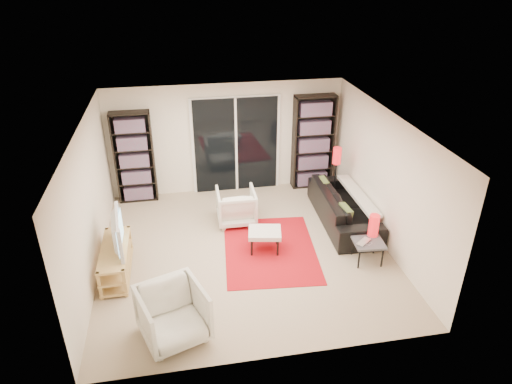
# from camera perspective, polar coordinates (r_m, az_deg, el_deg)

# --- Properties ---
(floor) EXTENTS (5.00, 5.00, 0.00)m
(floor) POSITION_cam_1_polar(r_m,az_deg,el_deg) (8.24, -1.35, -7.28)
(floor) COLOR tan
(floor) RESTS_ON ground
(wall_back) EXTENTS (5.00, 0.02, 2.40)m
(wall_back) POSITION_cam_1_polar(r_m,az_deg,el_deg) (9.90, -3.72, 6.68)
(wall_back) COLOR white
(wall_back) RESTS_ON ground
(wall_front) EXTENTS (5.00, 0.02, 2.40)m
(wall_front) POSITION_cam_1_polar(r_m,az_deg,el_deg) (5.55, 2.66, -11.49)
(wall_front) COLOR white
(wall_front) RESTS_ON ground
(wall_left) EXTENTS (0.02, 5.00, 2.40)m
(wall_left) POSITION_cam_1_polar(r_m,az_deg,el_deg) (7.70, -20.15, -1.36)
(wall_left) COLOR white
(wall_left) RESTS_ON ground
(wall_right) EXTENTS (0.02, 5.00, 2.40)m
(wall_right) POSITION_cam_1_polar(r_m,az_deg,el_deg) (8.34, 15.79, 1.55)
(wall_right) COLOR white
(wall_right) RESTS_ON ground
(ceiling) EXTENTS (5.00, 5.00, 0.02)m
(ceiling) POSITION_cam_1_polar(r_m,az_deg,el_deg) (7.16, -1.56, 8.74)
(ceiling) COLOR white
(ceiling) RESTS_ON wall_back
(sliding_door) EXTENTS (1.92, 0.08, 2.16)m
(sliding_door) POSITION_cam_1_polar(r_m,az_deg,el_deg) (9.94, -2.52, 5.87)
(sliding_door) COLOR white
(sliding_door) RESTS_ON ground
(bookshelf_left) EXTENTS (0.80, 0.30, 1.95)m
(bookshelf_left) POSITION_cam_1_polar(r_m,az_deg,el_deg) (9.81, -14.96, 4.18)
(bookshelf_left) COLOR black
(bookshelf_left) RESTS_ON ground
(bookshelf_right) EXTENTS (0.90, 0.30, 2.10)m
(bookshelf_right) POSITION_cam_1_polar(r_m,az_deg,el_deg) (10.17, 7.17, 6.19)
(bookshelf_right) COLOR black
(bookshelf_right) RESTS_ON ground
(tv_stand) EXTENTS (0.43, 1.34, 0.50)m
(tv_stand) POSITION_cam_1_polar(r_m,az_deg,el_deg) (7.89, -17.10, -8.12)
(tv_stand) COLOR tan
(tv_stand) RESTS_ON floor
(tv) EXTENTS (0.25, 1.02, 0.58)m
(tv) POSITION_cam_1_polar(r_m,az_deg,el_deg) (7.60, -17.48, -4.86)
(tv) COLOR black
(tv) RESTS_ON tv_stand
(rug) EXTENTS (1.79, 2.31, 0.01)m
(rug) POSITION_cam_1_polar(r_m,az_deg,el_deg) (8.25, 1.75, -7.18)
(rug) COLOR #B60E17
(rug) RESTS_ON floor
(sofa) EXTENTS (0.97, 2.30, 0.66)m
(sofa) POSITION_cam_1_polar(r_m,az_deg,el_deg) (9.09, 10.92, -1.79)
(sofa) COLOR black
(sofa) RESTS_ON floor
(armchair_back) EXTENTS (0.75, 0.77, 0.69)m
(armchair_back) POSITION_cam_1_polar(r_m,az_deg,el_deg) (8.92, -2.49, -1.77)
(armchair_back) COLOR silver
(armchair_back) RESTS_ON floor
(armchair_front) EXTENTS (1.08, 1.09, 0.78)m
(armchair_front) POSITION_cam_1_polar(r_m,az_deg,el_deg) (6.46, -10.33, -14.81)
(armchair_front) COLOR silver
(armchair_front) RESTS_ON floor
(ottoman) EXTENTS (0.64, 0.56, 0.40)m
(ottoman) POSITION_cam_1_polar(r_m,az_deg,el_deg) (8.07, 1.10, -5.18)
(ottoman) COLOR silver
(ottoman) RESTS_ON floor
(side_table) EXTENTS (0.54, 0.54, 0.40)m
(side_table) POSITION_cam_1_polar(r_m,az_deg,el_deg) (8.02, 13.83, -6.21)
(side_table) COLOR #48494E
(side_table) RESTS_ON floor
(laptop) EXTENTS (0.36, 0.34, 0.02)m
(laptop) POSITION_cam_1_polar(r_m,az_deg,el_deg) (7.91, 13.59, -6.20)
(laptop) COLOR silver
(laptop) RESTS_ON side_table
(table_lamp) EXTENTS (0.17, 0.17, 0.39)m
(table_lamp) POSITION_cam_1_polar(r_m,az_deg,el_deg) (8.07, 14.51, -4.06)
(table_lamp) COLOR red
(table_lamp) RESTS_ON side_table
(floor_lamp) EXTENTS (0.19, 0.19, 1.27)m
(floor_lamp) POSITION_cam_1_polar(r_m,az_deg,el_deg) (9.45, 10.03, 3.69)
(floor_lamp) COLOR black
(floor_lamp) RESTS_ON floor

